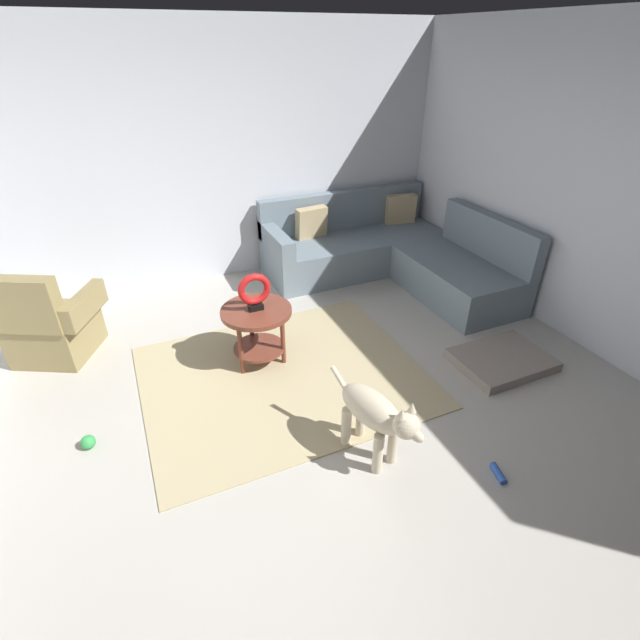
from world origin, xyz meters
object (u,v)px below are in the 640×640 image
(dog_toy_ball, at_px, (88,442))
(dog_bed_mat, at_px, (502,360))
(armchair, at_px, (49,325))
(torus_sculpture, at_px, (254,291))
(dog_toy_rope, at_px, (498,473))
(side_table, at_px, (257,322))
(sectional_couch, at_px, (390,254))
(dog, at_px, (375,415))

(dog_toy_ball, bearing_deg, dog_bed_mat, -7.18)
(armchair, relative_size, dog_toy_ball, 9.77)
(torus_sculpture, height_order, dog_toy_rope, torus_sculpture)
(torus_sculpture, distance_m, dog_toy_rope, 2.24)
(torus_sculpture, relative_size, dog_bed_mat, 0.41)
(dog_toy_ball, bearing_deg, dog_toy_rope, -29.10)
(side_table, distance_m, dog_toy_rope, 2.17)
(sectional_couch, height_order, torus_sculpture, sectional_couch)
(sectional_couch, distance_m, dog, 2.87)
(dog, height_order, dog_toy_ball, dog)
(side_table, bearing_deg, torus_sculpture, -91.19)
(torus_sculpture, height_order, dog_bed_mat, torus_sculpture)
(side_table, bearing_deg, dog, -74.64)
(dog, xyz_separation_m, dog_toy_rope, (0.67, -0.49, -0.35))
(dog, bearing_deg, sectional_couch, -138.01)
(dog_toy_rope, bearing_deg, dog_toy_ball, 150.90)
(armchair, xyz_separation_m, dog, (2.03, -2.21, 0.05))
(dog_toy_rope, bearing_deg, dog, 143.68)
(armchair, relative_size, dog_toy_rope, 6.53)
(dog_bed_mat, height_order, dog_toy_rope, dog_bed_mat)
(dog_bed_mat, xyz_separation_m, dog_toy_ball, (-3.36, 0.42, 0.01))
(dog_bed_mat, bearing_deg, dog_toy_rope, -133.37)
(armchair, xyz_separation_m, side_table, (1.65, -0.84, 0.09))
(side_table, bearing_deg, dog_toy_rope, -60.64)
(dog, xyz_separation_m, dog_toy_ball, (-1.79, 0.88, -0.33))
(torus_sculpture, relative_size, dog, 0.39)
(armchair, height_order, dog_toy_rope, armchair)
(torus_sculpture, xyz_separation_m, dog_bed_mat, (1.94, -0.91, -0.67))
(torus_sculpture, bearing_deg, side_table, 88.81)
(dog_toy_ball, bearing_deg, sectional_couch, 24.28)
(torus_sculpture, relative_size, dog_toy_ball, 3.23)
(sectional_couch, xyz_separation_m, dog_toy_ball, (-3.37, -1.52, -0.24))
(sectional_couch, height_order, armchair, same)
(armchair, xyz_separation_m, dog_toy_rope, (2.70, -2.70, -0.30))
(dog_toy_ball, bearing_deg, armchair, 99.97)
(armchair, distance_m, dog_bed_mat, 4.01)
(armchair, distance_m, dog_toy_ball, 1.37)
(sectional_couch, height_order, dog_bed_mat, sectional_couch)
(torus_sculpture, xyz_separation_m, dog_toy_rope, (1.05, -1.86, -0.69))
(armchair, bearing_deg, dog_bed_mat, 1.41)
(dog_toy_ball, distance_m, dog_toy_rope, 2.82)
(armchair, bearing_deg, dog_toy_ball, -52.66)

